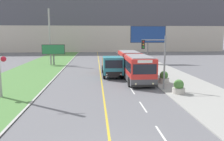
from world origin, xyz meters
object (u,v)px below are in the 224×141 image
object	(u,v)px
billboard_small	(53,50)
planter_round_near	(179,87)
billboard_large	(148,35)
traffic_light_mast	(157,56)
city_bus	(133,65)
planter_round_second	(164,78)
utility_pole_far	(50,37)
dump_truck	(112,66)

from	to	relation	value
billboard_small	planter_round_near	xyz separation A→B (m)	(14.44, -20.06, -1.98)
billboard_large	planter_round_near	world-z (taller)	billboard_large
traffic_light_mast	city_bus	bearing A→B (deg)	99.47
billboard_large	planter_round_second	bearing A→B (deg)	-97.64
city_bus	planter_round_near	distance (m)	8.35
utility_pole_far	traffic_light_mast	distance (m)	23.46
billboard_small	planter_round_near	distance (m)	24.80
dump_truck	planter_round_near	world-z (taller)	dump_truck
city_bus	dump_truck	distance (m)	2.63
traffic_light_mast	planter_round_near	world-z (taller)	traffic_light_mast
planter_round_second	dump_truck	bearing A→B (deg)	140.27
dump_truck	billboard_large	xyz separation A→B (m)	(7.46, 12.67, 3.80)
dump_truck	traffic_light_mast	bearing A→B (deg)	-63.04
utility_pole_far	dump_truck	bearing A→B (deg)	-50.60
dump_truck	billboard_large	world-z (taller)	billboard_large
billboard_large	billboard_small	xyz separation A→B (m)	(-16.74, -1.17, -2.51)
utility_pole_far	planter_round_second	distance (m)	22.64
planter_round_near	dump_truck	bearing A→B (deg)	121.11
utility_pole_far	planter_round_near	distance (m)	25.87
traffic_light_mast	planter_round_second	world-z (taller)	traffic_light_mast
traffic_light_mast	billboard_large	bearing A→B (deg)	78.93
billboard_large	traffic_light_mast	bearing A→B (deg)	-101.07
utility_pole_far	planter_round_second	xyz separation A→B (m)	(15.08, -16.36, -4.22)
planter_round_second	city_bus	bearing A→B (deg)	126.14
dump_truck	planter_round_near	size ratio (longest dim) A/B	5.80
city_bus	billboard_large	distance (m)	14.68
dump_truck	planter_round_second	size ratio (longest dim) A/B	5.58
planter_round_near	planter_round_second	bearing A→B (deg)	89.73
billboard_large	dump_truck	bearing A→B (deg)	-120.48
traffic_light_mast	planter_round_second	distance (m)	4.14
traffic_light_mast	billboard_small	distance (m)	22.61
utility_pole_far	planter_round_near	world-z (taller)	utility_pole_far
traffic_light_mast	billboard_small	world-z (taller)	traffic_light_mast
dump_truck	billboard_large	bearing A→B (deg)	59.52
utility_pole_far	billboard_small	size ratio (longest dim) A/B	2.47
planter_round_near	planter_round_second	world-z (taller)	planter_round_second
city_bus	traffic_light_mast	bearing A→B (deg)	-80.53
billboard_large	billboard_small	distance (m)	16.96
dump_truck	planter_round_second	world-z (taller)	dump_truck
city_bus	traffic_light_mast	xyz separation A→B (m)	(1.07, -6.40, 1.77)
dump_truck	traffic_light_mast	world-z (taller)	traffic_light_mast
utility_pole_far	billboard_large	distance (m)	17.37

